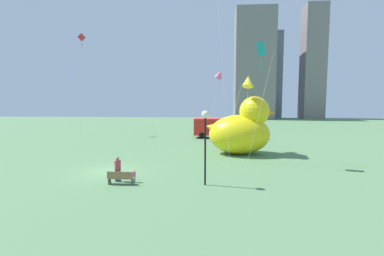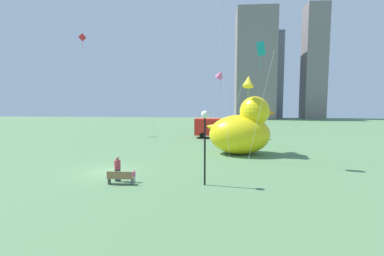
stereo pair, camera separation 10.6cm
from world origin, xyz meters
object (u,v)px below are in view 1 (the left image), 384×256
(lamppost, at_px, (205,127))
(box_truck, at_px, (213,128))
(person_adult, at_px, (118,168))
(kite_yellow, at_px, (248,81))
(giant_inflatable_duck, at_px, (242,130))
(kite_pink, at_px, (220,74))
(person_child, at_px, (134,176))
(park_bench, at_px, (120,178))
(kite_teal, at_px, (261,49))
(kite_red, at_px, (81,43))

(lamppost, height_order, box_truck, lamppost)
(person_adult, xyz_separation_m, kite_yellow, (9.85, 9.94, 6.45))
(giant_inflatable_duck, xyz_separation_m, kite_pink, (-2.08, 12.53, 6.77))
(person_adult, distance_m, person_child, 1.27)
(giant_inflatable_duck, bearing_deg, park_bench, -128.24)
(person_child, bearing_deg, kite_teal, 31.75)
(box_truck, relative_size, kite_red, 0.36)
(person_adult, height_order, box_truck, box_truck)
(park_bench, bearing_deg, box_truck, 76.03)
(kite_yellow, height_order, kite_red, kite_red)
(lamppost, distance_m, kite_red, 34.31)
(giant_inflatable_duck, height_order, kite_teal, kite_teal)
(person_adult, relative_size, lamppost, 0.35)
(kite_teal, xyz_separation_m, kite_yellow, (-0.49, 4.38, -2.30))
(person_adult, distance_m, kite_teal, 14.64)
(park_bench, distance_m, giant_inflatable_duck, 14.65)
(kite_yellow, bearing_deg, box_truck, 104.89)
(person_child, distance_m, kite_red, 32.81)
(box_truck, bearing_deg, park_bench, -103.97)
(lamppost, bearing_deg, kite_teal, 53.59)
(box_truck, bearing_deg, lamppost, -90.88)
(kite_yellow, relative_size, kite_red, 0.51)
(box_truck, distance_m, kite_teal, 19.81)
(person_adult, bearing_deg, park_bench, -59.38)
(giant_inflatable_duck, bearing_deg, kite_yellow, -59.23)
(giant_inflatable_duck, height_order, kite_red, kite_red)
(kite_yellow, bearing_deg, park_bench, -131.53)
(box_truck, height_order, kite_yellow, kite_yellow)
(lamppost, bearing_deg, person_adult, 176.64)
(person_child, height_order, lamppost, lamppost)
(lamppost, xyz_separation_m, kite_yellow, (3.87, 10.29, 3.58))
(park_bench, bearing_deg, person_child, 38.21)
(kite_teal, bearing_deg, person_child, -148.25)
(park_bench, height_order, kite_teal, kite_teal)
(kite_yellow, xyz_separation_m, kite_red, (-24.08, 15.29, 7.08))
(person_child, relative_size, lamppost, 0.17)
(person_adult, bearing_deg, kite_red, 119.44)
(kite_pink, bearing_deg, kite_teal, -80.31)
(person_child, height_order, box_truck, box_truck)
(person_adult, height_order, kite_pink, kite_pink)
(person_child, distance_m, kite_yellow, 14.98)
(person_adult, bearing_deg, kite_yellow, 45.27)
(person_adult, relative_size, kite_red, 0.11)
(person_adult, height_order, person_child, person_adult)
(person_child, distance_m, kite_teal, 14.20)
(giant_inflatable_duck, bearing_deg, kite_pink, 99.40)
(lamppost, height_order, kite_red, kite_red)
(park_bench, relative_size, kite_yellow, 0.21)
(park_bench, height_order, kite_yellow, kite_yellow)
(giant_inflatable_duck, relative_size, kite_red, 0.45)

